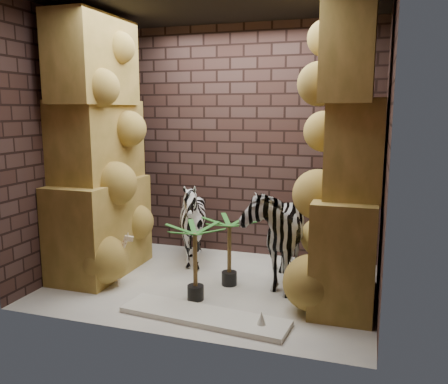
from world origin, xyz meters
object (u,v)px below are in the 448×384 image
(surfboard, at_px, (204,316))
(giraffe_toy, at_px, (110,259))
(zebra_right, at_px, (276,225))
(palm_front, at_px, (229,251))
(zebra_left, at_px, (193,227))
(palm_back, at_px, (195,262))

(surfboard, bearing_deg, giraffe_toy, 165.09)
(zebra_right, height_order, palm_front, zebra_right)
(zebra_left, bearing_deg, palm_back, -44.09)
(giraffe_toy, xyz_separation_m, surfboard, (1.26, -0.47, -0.28))
(palm_front, height_order, surfboard, palm_front)
(zebra_right, height_order, palm_back, zebra_right)
(giraffe_toy, height_order, surfboard, giraffe_toy)
(zebra_right, xyz_separation_m, zebra_left, (-1.08, 0.23, -0.17))
(zebra_right, height_order, surfboard, zebra_right)
(giraffe_toy, xyz_separation_m, palm_back, (1.03, -0.08, 0.09))
(palm_front, bearing_deg, giraffe_toy, -161.27)
(zebra_left, xyz_separation_m, giraffe_toy, (-0.62, -0.90, -0.19))
(surfboard, bearing_deg, palm_front, 97.09)
(giraffe_toy, distance_m, surfboard, 1.38)
(palm_back, bearing_deg, palm_front, 67.32)
(giraffe_toy, distance_m, palm_front, 1.31)
(zebra_right, relative_size, palm_back, 1.67)
(giraffe_toy, height_order, palm_back, palm_back)
(giraffe_toy, xyz_separation_m, palm_front, (1.24, 0.42, 0.08))
(giraffe_toy, bearing_deg, palm_back, -26.78)
(palm_back, relative_size, surfboard, 0.50)
(giraffe_toy, height_order, palm_front, palm_front)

